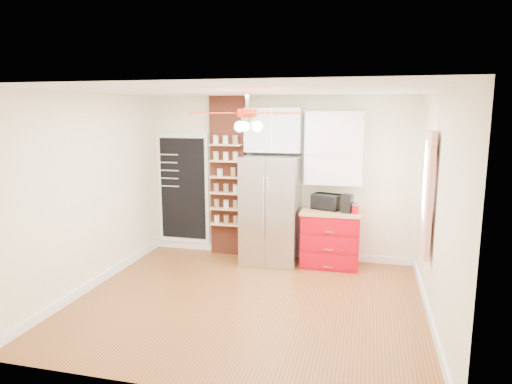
% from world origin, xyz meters
% --- Properties ---
extents(floor, '(4.50, 4.50, 0.00)m').
position_xyz_m(floor, '(0.00, 0.00, 0.00)').
color(floor, brown).
rests_on(floor, ground).
extents(ceiling, '(4.50, 4.50, 0.00)m').
position_xyz_m(ceiling, '(0.00, 0.00, 2.70)').
color(ceiling, white).
rests_on(ceiling, wall_back).
extents(wall_back, '(4.50, 0.02, 2.70)m').
position_xyz_m(wall_back, '(0.00, 2.00, 1.35)').
color(wall_back, '#F1ECC2').
rests_on(wall_back, floor).
extents(wall_front, '(4.50, 0.02, 2.70)m').
position_xyz_m(wall_front, '(0.00, -2.00, 1.35)').
color(wall_front, '#F1ECC2').
rests_on(wall_front, floor).
extents(wall_left, '(0.02, 4.00, 2.70)m').
position_xyz_m(wall_left, '(-2.25, 0.00, 1.35)').
color(wall_left, '#F1ECC2').
rests_on(wall_left, floor).
extents(wall_right, '(0.02, 4.00, 2.70)m').
position_xyz_m(wall_right, '(2.25, 0.00, 1.35)').
color(wall_right, '#F1ECC2').
rests_on(wall_right, floor).
extents(chalkboard, '(0.95, 0.05, 1.95)m').
position_xyz_m(chalkboard, '(-1.70, 1.96, 1.10)').
color(chalkboard, white).
rests_on(chalkboard, wall_back).
extents(brick_pillar, '(0.60, 0.16, 2.70)m').
position_xyz_m(brick_pillar, '(-0.85, 1.92, 1.35)').
color(brick_pillar, brown).
rests_on(brick_pillar, floor).
extents(fridge, '(0.90, 0.70, 1.75)m').
position_xyz_m(fridge, '(-0.05, 1.63, 0.88)').
color(fridge, '#B8B8BD').
rests_on(fridge, floor).
extents(upper_glass_cabinet, '(0.90, 0.35, 0.70)m').
position_xyz_m(upper_glass_cabinet, '(-0.05, 1.82, 2.15)').
color(upper_glass_cabinet, white).
rests_on(upper_glass_cabinet, wall_back).
extents(red_cabinet, '(0.94, 0.64, 0.90)m').
position_xyz_m(red_cabinet, '(0.92, 1.68, 0.45)').
color(red_cabinet, '#B70012').
rests_on(red_cabinet, floor).
extents(upper_shelf_unit, '(0.90, 0.30, 1.15)m').
position_xyz_m(upper_shelf_unit, '(0.92, 1.85, 1.88)').
color(upper_shelf_unit, white).
rests_on(upper_shelf_unit, wall_back).
extents(window, '(0.04, 0.75, 1.05)m').
position_xyz_m(window, '(2.23, 0.90, 1.55)').
color(window, white).
rests_on(window, wall_right).
extents(curtain, '(0.06, 0.40, 1.55)m').
position_xyz_m(curtain, '(2.18, 0.35, 1.45)').
color(curtain, red).
rests_on(curtain, wall_right).
extents(ceiling_fan, '(1.40, 1.40, 0.44)m').
position_xyz_m(ceiling_fan, '(0.00, 0.00, 2.42)').
color(ceiling_fan, silver).
rests_on(ceiling_fan, ceiling).
extents(toaster_oven, '(0.51, 0.41, 0.24)m').
position_xyz_m(toaster_oven, '(0.83, 1.78, 1.02)').
color(toaster_oven, black).
rests_on(toaster_oven, red_cabinet).
extents(coffee_maker, '(0.19, 0.23, 0.28)m').
position_xyz_m(coffee_maker, '(1.16, 1.63, 1.04)').
color(coffee_maker, black).
rests_on(coffee_maker, red_cabinet).
extents(canister_left, '(0.12, 0.12, 0.13)m').
position_xyz_m(canister_left, '(1.29, 1.55, 0.97)').
color(canister_left, '#A9090E').
rests_on(canister_left, red_cabinet).
extents(canister_right, '(0.11, 0.11, 0.13)m').
position_xyz_m(canister_right, '(1.29, 1.69, 0.97)').
color(canister_right, '#BE0A2F').
rests_on(canister_right, red_cabinet).
extents(pantry_jar_oats, '(0.11, 0.11, 0.12)m').
position_xyz_m(pantry_jar_oats, '(-0.95, 1.76, 1.43)').
color(pantry_jar_oats, '#C1B493').
rests_on(pantry_jar_oats, brick_pillar).
extents(pantry_jar_beans, '(0.11, 0.11, 0.14)m').
position_xyz_m(pantry_jar_beans, '(-0.71, 1.76, 1.44)').
color(pantry_jar_beans, olive).
rests_on(pantry_jar_beans, brick_pillar).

